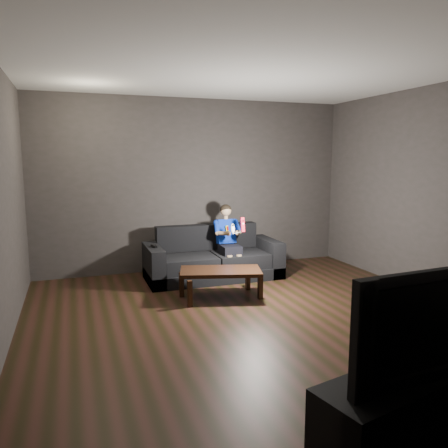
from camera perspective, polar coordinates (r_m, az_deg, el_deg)
name	(u,v)px	position (r m, az deg, el deg)	size (l,w,h in m)	color
floor	(257,320)	(4.95, 4.39, -12.44)	(5.00, 5.00, 0.00)	black
back_wall	(195,185)	(6.99, -3.75, 5.09)	(5.00, 0.04, 2.70)	#35322F
right_wall	(443,193)	(6.09, 26.67, 3.69)	(0.04, 5.00, 2.70)	#35322F
ceiling	(260,66)	(4.71, 4.79, 19.89)	(5.00, 5.00, 0.02)	beige
sofa	(213,261)	(6.54, -1.49, -4.89)	(1.98, 0.85, 0.76)	black
child	(228,235)	(6.48, 0.53, -1.42)	(0.41, 0.50, 1.00)	black
wii_remote_red	(243,225)	(6.12, 2.44, -0.08)	(0.05, 0.08, 0.21)	red
nunchuk_white	(233,229)	(6.08, 1.15, -0.59)	(0.07, 0.09, 0.15)	white
wii_remote_black	(154,246)	(6.20, -9.15, -2.87)	(0.07, 0.16, 0.03)	black
coffee_table	(221,273)	(5.60, -0.45, -6.47)	(1.12, 0.77, 0.37)	black
media_console	(412,410)	(3.13, 23.32, -21.36)	(1.39, 0.40, 0.50)	black
tv	(418,319)	(2.89, 24.01, -11.29)	(1.15, 0.15, 0.66)	black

